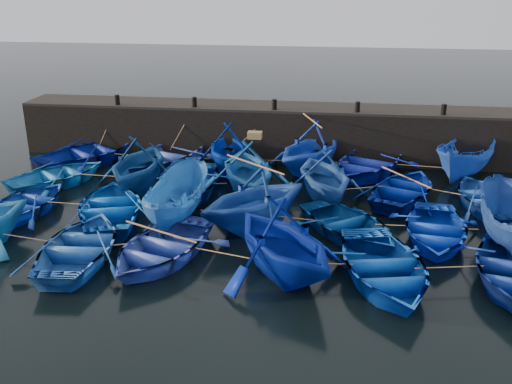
# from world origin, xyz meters

# --- Properties ---
(ground) EXTENTS (120.00, 120.00, 0.00)m
(ground) POSITION_xyz_m (0.00, 0.00, 0.00)
(ground) COLOR black
(ground) RESTS_ON ground
(quay_wall) EXTENTS (26.00, 2.50, 2.50)m
(quay_wall) POSITION_xyz_m (0.00, 10.50, 1.25)
(quay_wall) COLOR black
(quay_wall) RESTS_ON ground
(quay_top) EXTENTS (26.00, 2.50, 0.12)m
(quay_top) POSITION_xyz_m (0.00, 10.50, 2.56)
(quay_top) COLOR black
(quay_top) RESTS_ON quay_wall
(bollard_0) EXTENTS (0.24, 0.24, 0.50)m
(bollard_0) POSITION_xyz_m (-8.00, 9.60, 2.87)
(bollard_0) COLOR black
(bollard_0) RESTS_ON quay_top
(bollard_1) EXTENTS (0.24, 0.24, 0.50)m
(bollard_1) POSITION_xyz_m (-4.00, 9.60, 2.87)
(bollard_1) COLOR black
(bollard_1) RESTS_ON quay_top
(bollard_2) EXTENTS (0.24, 0.24, 0.50)m
(bollard_2) POSITION_xyz_m (0.00, 9.60, 2.87)
(bollard_2) COLOR black
(bollard_2) RESTS_ON quay_top
(bollard_3) EXTENTS (0.24, 0.24, 0.50)m
(bollard_3) POSITION_xyz_m (4.00, 9.60, 2.87)
(bollard_3) COLOR black
(bollard_3) RESTS_ON quay_top
(bollard_4) EXTENTS (0.24, 0.24, 0.50)m
(bollard_4) POSITION_xyz_m (8.00, 9.60, 2.87)
(bollard_4) COLOR black
(bollard_4) RESTS_ON quay_top
(boat_0) EXTENTS (6.30, 6.66, 1.12)m
(boat_0) POSITION_xyz_m (-8.99, 7.91, 0.56)
(boat_0) COLOR navy
(boat_0) RESTS_ON ground
(boat_1) EXTENTS (5.84, 6.80, 1.19)m
(boat_1) POSITION_xyz_m (-5.17, 7.70, 0.59)
(boat_1) COLOR #294398
(boat_1) RESTS_ON ground
(boat_2) EXTENTS (4.53, 5.00, 2.29)m
(boat_2) POSITION_xyz_m (-2.00, 7.78, 1.15)
(boat_2) COLOR #00269B
(boat_2) RESTS_ON ground
(boat_3) EXTENTS (5.91, 6.17, 2.51)m
(boat_3) POSITION_xyz_m (1.91, 7.97, 1.26)
(boat_3) COLOR #133DC0
(boat_3) RESTS_ON ground
(boat_4) EXTENTS (5.83, 6.56, 1.13)m
(boat_4) POSITION_xyz_m (4.58, 8.12, 0.56)
(boat_4) COLOR navy
(boat_4) RESTS_ON ground
(boat_5) EXTENTS (4.12, 5.49, 2.00)m
(boat_5) POSITION_xyz_m (8.91, 7.89, 1.00)
(boat_5) COLOR #1944A8
(boat_5) RESTS_ON ground
(boat_6) EXTENTS (5.25, 5.52, 0.93)m
(boat_6) POSITION_xyz_m (-9.12, 4.72, 0.47)
(boat_6) COLOR #1460B0
(boat_6) RESTS_ON ground
(boat_7) EXTENTS (4.19, 4.83, 2.49)m
(boat_7) POSITION_xyz_m (-5.28, 4.62, 1.25)
(boat_7) COLOR navy
(boat_7) RESTS_ON ground
(boat_8) EXTENTS (3.80, 5.18, 1.05)m
(boat_8) POSITION_xyz_m (-3.03, 4.27, 0.52)
(boat_8) COLOR #1247B6
(boat_8) RESTS_ON ground
(boat_9) EXTENTS (5.34, 5.80, 2.55)m
(boat_9) POSITION_xyz_m (-0.53, 4.45, 1.28)
(boat_9) COLOR #1658A4
(boat_9) RESTS_ON ground
(boat_10) EXTENTS (5.04, 5.43, 2.34)m
(boat_10) POSITION_xyz_m (2.65, 4.43, 1.17)
(boat_10) COLOR #1C4C96
(boat_10) RESTS_ON ground
(boat_11) EXTENTS (4.97, 5.63, 0.97)m
(boat_11) POSITION_xyz_m (5.95, 5.00, 0.48)
(boat_11) COLOR #001982
(boat_11) RESTS_ON ground
(boat_12) EXTENTS (4.23, 5.28, 0.97)m
(boat_12) POSITION_xyz_m (9.19, 4.37, 0.49)
(boat_12) COLOR #154499
(boat_12) RESTS_ON ground
(boat_13) EXTENTS (3.93, 4.82, 0.88)m
(boat_13) POSITION_xyz_m (-8.80, 1.40, 0.44)
(boat_13) COLOR navy
(boat_13) RESTS_ON ground
(boat_14) EXTENTS (5.01, 5.91, 1.04)m
(boat_14) POSITION_xyz_m (-5.30, 1.34, 0.52)
(boat_14) COLOR #0446AD
(boat_14) RESTS_ON ground
(boat_15) EXTENTS (2.01, 4.92, 1.88)m
(boat_15) POSITION_xyz_m (-2.75, 1.42, 0.94)
(boat_15) COLOR #1E59A2
(boat_15) RESTS_ON ground
(boat_16) EXTENTS (6.16, 6.19, 2.47)m
(boat_16) POSITION_xyz_m (0.22, 1.24, 1.23)
(boat_16) COLOR #1642A4
(boat_16) RESTS_ON ground
(boat_17) EXTENTS (5.37, 5.59, 0.94)m
(boat_17) POSITION_xyz_m (3.64, 1.00, 0.47)
(boat_17) COLOR navy
(boat_17) RESTS_ON ground
(boat_18) EXTENTS (3.77, 4.91, 0.95)m
(boat_18) POSITION_xyz_m (6.60, 1.03, 0.47)
(boat_18) COLOR #062DB4
(boat_18) RESTS_ON ground
(boat_19) EXTENTS (2.18, 4.93, 1.86)m
(boat_19) POSITION_xyz_m (8.95, 1.06, 0.93)
(boat_19) COLOR navy
(boat_19) RESTS_ON ground
(boat_21) EXTENTS (3.84, 5.09, 1.00)m
(boat_21) POSITION_xyz_m (-5.04, -1.94, 0.50)
(boat_21) COLOR #1D51A2
(boat_21) RESTS_ON ground
(boat_22) EXTENTS (4.68, 5.60, 1.00)m
(boat_22) POSITION_xyz_m (-2.43, -1.64, 0.50)
(boat_22) COLOR blue
(boat_22) RESTS_ON ground
(boat_23) EXTENTS (6.19, 6.30, 2.52)m
(boat_23) POSITION_xyz_m (1.58, -2.20, 1.26)
(boat_23) COLOR #001786
(boat_23) RESTS_ON ground
(boat_24) EXTENTS (4.74, 5.84, 1.07)m
(boat_24) POSITION_xyz_m (4.63, -2.12, 0.53)
(boat_24) COLOR blue
(boat_24) RESTS_ON ground
(wooden_crate) EXTENTS (0.57, 0.39, 0.27)m
(wooden_crate) POSITION_xyz_m (-0.23, 4.45, 2.69)
(wooden_crate) COLOR olive
(wooden_crate) RESTS_ON boat_9
(mooring_ropes) EXTENTS (17.95, 11.74, 2.10)m
(mooring_ropes) POSITION_xyz_m (-0.08, 5.03, 0.88)
(mooring_ropes) COLOR tan
(mooring_ropes) RESTS_ON ground
(loose_oars) EXTENTS (10.65, 11.69, 1.60)m
(loose_oars) POSITION_xyz_m (1.41, 3.14, 1.77)
(loose_oars) COLOR #99724C
(loose_oars) RESTS_ON ground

